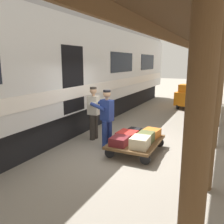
{
  "coord_description": "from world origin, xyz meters",
  "views": [
    {
      "loc": [
        -2.33,
        6.01,
        2.49
      ],
      "look_at": [
        0.36,
        0.38,
        1.15
      ],
      "focal_mm": 37.92,
      "sensor_mm": 36.0,
      "label": 1
    }
  ],
  "objects_px": {
    "suitcase_red_plastic": "(127,135)",
    "baggage_tug": "(189,97)",
    "suitcase_orange_carryall": "(151,133)",
    "porter_by_door": "(94,111)",
    "luggage_cart": "(136,142)",
    "suitcase_olive_duffel": "(146,137)",
    "train_car": "(36,75)",
    "suitcase_cream_canvas": "(140,142)",
    "suitcase_black_hardshell": "(133,132)",
    "suitcase_maroon_trunk": "(120,140)",
    "porter_in_overalls": "(106,117)"
  },
  "relations": [
    {
      "from": "suitcase_red_plastic",
      "to": "baggage_tug",
      "type": "relative_size",
      "value": 0.29
    },
    {
      "from": "suitcase_orange_carryall",
      "to": "porter_by_door",
      "type": "distance_m",
      "value": 1.94
    },
    {
      "from": "luggage_cart",
      "to": "suitcase_olive_duffel",
      "type": "height_order",
      "value": "suitcase_olive_duffel"
    },
    {
      "from": "suitcase_orange_carryall",
      "to": "porter_by_door",
      "type": "relative_size",
      "value": 0.35
    },
    {
      "from": "train_car",
      "to": "suitcase_cream_canvas",
      "type": "height_order",
      "value": "train_car"
    },
    {
      "from": "train_car",
      "to": "suitcase_black_hardshell",
      "type": "height_order",
      "value": "train_car"
    },
    {
      "from": "train_car",
      "to": "suitcase_maroon_trunk",
      "type": "height_order",
      "value": "train_car"
    },
    {
      "from": "porter_in_overalls",
      "to": "suitcase_olive_duffel",
      "type": "bearing_deg",
      "value": -179.5
    },
    {
      "from": "luggage_cart",
      "to": "suitcase_cream_canvas",
      "type": "height_order",
      "value": "suitcase_cream_canvas"
    },
    {
      "from": "suitcase_black_hardshell",
      "to": "suitcase_olive_duffel",
      "type": "bearing_deg",
      "value": 139.12
    },
    {
      "from": "suitcase_cream_canvas",
      "to": "suitcase_maroon_trunk",
      "type": "height_order",
      "value": "suitcase_cream_canvas"
    },
    {
      "from": "suitcase_cream_canvas",
      "to": "porter_in_overalls",
      "type": "relative_size",
      "value": 0.31
    },
    {
      "from": "suitcase_cream_canvas",
      "to": "suitcase_maroon_trunk",
      "type": "distance_m",
      "value": 0.55
    },
    {
      "from": "train_car",
      "to": "suitcase_maroon_trunk",
      "type": "bearing_deg",
      "value": 170.48
    },
    {
      "from": "train_car",
      "to": "suitcase_cream_canvas",
      "type": "bearing_deg",
      "value": 171.81
    },
    {
      "from": "porter_in_overalls",
      "to": "suitcase_black_hardshell",
      "type": "bearing_deg",
      "value": -142.92
    },
    {
      "from": "porter_by_door",
      "to": "suitcase_cream_canvas",
      "type": "bearing_deg",
      "value": 152.95
    },
    {
      "from": "suitcase_olive_duffel",
      "to": "suitcase_orange_carryall",
      "type": "bearing_deg",
      "value": -90.0
    },
    {
      "from": "suitcase_cream_canvas",
      "to": "porter_by_door",
      "type": "xyz_separation_m",
      "value": [
        1.88,
        -0.96,
        0.45
      ]
    },
    {
      "from": "suitcase_orange_carryall",
      "to": "suitcase_maroon_trunk",
      "type": "distance_m",
      "value": 1.1
    },
    {
      "from": "suitcase_cream_canvas",
      "to": "suitcase_orange_carryall",
      "type": "bearing_deg",
      "value": -90.0
    },
    {
      "from": "suitcase_cream_canvas",
      "to": "baggage_tug",
      "type": "height_order",
      "value": "baggage_tug"
    },
    {
      "from": "luggage_cart",
      "to": "suitcase_black_hardshell",
      "type": "relative_size",
      "value": 3.1
    },
    {
      "from": "suitcase_black_hardshell",
      "to": "baggage_tug",
      "type": "height_order",
      "value": "baggage_tug"
    },
    {
      "from": "suitcase_orange_carryall",
      "to": "porter_by_door",
      "type": "xyz_separation_m",
      "value": [
        1.88,
        -0.01,
        0.48
      ]
    },
    {
      "from": "suitcase_maroon_trunk",
      "to": "suitcase_red_plastic",
      "type": "bearing_deg",
      "value": -90.0
    },
    {
      "from": "luggage_cart",
      "to": "suitcase_orange_carryall",
      "type": "distance_m",
      "value": 0.57
    },
    {
      "from": "luggage_cart",
      "to": "suitcase_black_hardshell",
      "type": "height_order",
      "value": "suitcase_black_hardshell"
    },
    {
      "from": "porter_in_overalls",
      "to": "porter_by_door",
      "type": "bearing_deg",
      "value": -35.66
    },
    {
      "from": "suitcase_red_plastic",
      "to": "baggage_tug",
      "type": "xyz_separation_m",
      "value": [
        -0.66,
        -7.27,
        0.18
      ]
    },
    {
      "from": "train_car",
      "to": "porter_in_overalls",
      "type": "xyz_separation_m",
      "value": [
        -2.66,
        0.09,
        -1.14
      ]
    },
    {
      "from": "suitcase_orange_carryall",
      "to": "suitcase_olive_duffel",
      "type": "relative_size",
      "value": 1.33
    },
    {
      "from": "train_car",
      "to": "porter_in_overalls",
      "type": "relative_size",
      "value": 12.63
    },
    {
      "from": "luggage_cart",
      "to": "suitcase_orange_carryall",
      "type": "relative_size",
      "value": 2.85
    },
    {
      "from": "suitcase_cream_canvas",
      "to": "porter_in_overalls",
      "type": "xyz_separation_m",
      "value": [
        1.19,
        -0.46,
        0.45
      ]
    },
    {
      "from": "luggage_cart",
      "to": "suitcase_olive_duffel",
      "type": "distance_m",
      "value": 0.33
    },
    {
      "from": "suitcase_red_plastic",
      "to": "baggage_tug",
      "type": "distance_m",
      "value": 7.31
    },
    {
      "from": "suitcase_maroon_trunk",
      "to": "porter_by_door",
      "type": "distance_m",
      "value": 1.71
    },
    {
      "from": "luggage_cart",
      "to": "porter_in_overalls",
      "type": "xyz_separation_m",
      "value": [
        0.92,
        0.01,
        0.64
      ]
    },
    {
      "from": "suitcase_red_plastic",
      "to": "suitcase_cream_canvas",
      "type": "xyz_separation_m",
      "value": [
        -0.55,
        0.47,
        0.03
      ]
    },
    {
      "from": "suitcase_red_plastic",
      "to": "suitcase_cream_canvas",
      "type": "distance_m",
      "value": 0.73
    },
    {
      "from": "train_car",
      "to": "suitcase_red_plastic",
      "type": "bearing_deg",
      "value": 178.63
    },
    {
      "from": "suitcase_black_hardshell",
      "to": "suitcase_olive_duffel",
      "type": "height_order",
      "value": "suitcase_olive_duffel"
    },
    {
      "from": "luggage_cart",
      "to": "porter_by_door",
      "type": "height_order",
      "value": "porter_by_door"
    },
    {
      "from": "porter_by_door",
      "to": "porter_in_overalls",
      "type": "bearing_deg",
      "value": 144.34
    },
    {
      "from": "train_car",
      "to": "suitcase_orange_carryall",
      "type": "height_order",
      "value": "train_car"
    },
    {
      "from": "suitcase_orange_carryall",
      "to": "baggage_tug",
      "type": "bearing_deg",
      "value": -90.94
    },
    {
      "from": "suitcase_red_plastic",
      "to": "suitcase_black_hardshell",
      "type": "height_order",
      "value": "suitcase_red_plastic"
    },
    {
      "from": "suitcase_maroon_trunk",
      "to": "suitcase_black_hardshell",
      "type": "bearing_deg",
      "value": -90.0
    },
    {
      "from": "baggage_tug",
      "to": "suitcase_red_plastic",
      "type": "bearing_deg",
      "value": 84.82
    }
  ]
}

